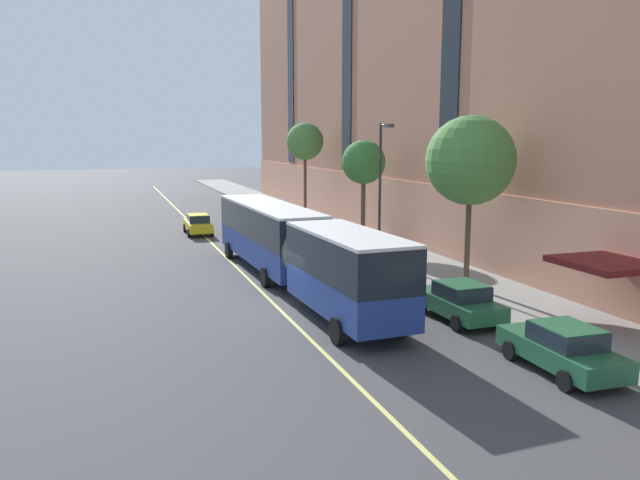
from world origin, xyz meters
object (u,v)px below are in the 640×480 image
object	(u,v)px
city_bus	(293,244)
street_lamp	(381,179)
parked_car_white_0	(356,254)
street_tree_mid_block	(471,161)
parked_car_red_1	(295,226)
street_tree_far_downtown	(305,142)
fire_hydrant	(314,227)
taxi_cab	(198,224)
parked_car_green_5	(268,214)
parked_car_green_4	(459,301)
street_tree_far_uptown	(364,163)
parked_car_green_3	(562,348)

from	to	relation	value
city_bus	street_lamp	xyz separation A→B (m)	(6.51, 3.98, 2.78)
parked_car_white_0	street_tree_mid_block	xyz separation A→B (m)	(3.19, -6.30, 5.41)
parked_car_red_1	street_tree_far_downtown	distance (m)	10.33
fire_hydrant	street_tree_far_downtown	bearing A→B (deg)	77.77
parked_car_red_1	city_bus	bearing A→B (deg)	-107.12
city_bus	taxi_cab	distance (m)	18.82
parked_car_green_5	street_tree_far_downtown	distance (m)	6.96
parked_car_green_5	street_lamp	size ratio (longest dim) A/B	0.56
parked_car_red_1	street_tree_far_downtown	size ratio (longest dim) A/B	0.52
parked_car_green_4	street_tree_far_uptown	xyz separation A→B (m)	(3.15, 17.44, 4.83)
parked_car_red_1	taxi_cab	world-z (taller)	same
parked_car_green_5	street_tree_mid_block	size ratio (longest dim) A/B	0.54
street_tree_mid_block	fire_hydrant	xyz separation A→B (m)	(-1.48, 19.07, -5.70)
parked_car_white_0	street_tree_far_uptown	xyz separation A→B (m)	(3.19, 6.64, 4.83)
parked_car_green_5	parked_car_green_3	bearing A→B (deg)	-89.78
parked_car_red_1	street_tree_mid_block	size ratio (longest dim) A/B	0.54
parked_car_white_0	parked_car_green_5	size ratio (longest dim) A/B	1.05
street_tree_mid_block	street_tree_far_uptown	world-z (taller)	street_tree_mid_block
parked_car_green_4	street_tree_far_downtown	distance (m)	31.16
city_bus	street_tree_mid_block	world-z (taller)	street_tree_mid_block
parked_car_red_1	taxi_cab	bearing A→B (deg)	152.49
taxi_cab	fire_hydrant	xyz separation A→B (m)	(8.41, -2.63, -0.29)
street_tree_mid_block	street_tree_far_uptown	distance (m)	12.96
parked_car_white_0	street_tree_far_uptown	world-z (taller)	street_tree_far_uptown
taxi_cab	street_tree_far_downtown	xyz separation A→B (m)	(9.89, 4.18, 6.14)
street_tree_far_uptown	fire_hydrant	distance (m)	8.12
parked_car_red_1	taxi_cab	xyz separation A→B (m)	(-6.68, 3.48, 0.00)
street_lamp	fire_hydrant	xyz separation A→B (m)	(-0.10, 12.05, -4.43)
parked_car_green_3	street_tree_mid_block	size ratio (longest dim) A/B	0.55
city_bus	taxi_cab	bearing A→B (deg)	96.12
city_bus	fire_hydrant	distance (m)	17.34
street_tree_mid_block	street_tree_far_downtown	bearing A→B (deg)	90.00
parked_car_white_0	parked_car_green_3	xyz separation A→B (m)	(0.07, -16.82, -0.00)
taxi_cab	street_tree_far_uptown	distance (m)	14.07
city_bus	street_tree_far_uptown	xyz separation A→B (m)	(7.88, 9.90, 3.47)
parked_car_red_1	street_tree_far_uptown	bearing A→B (deg)	-58.75
parked_car_green_5	street_tree_far_uptown	world-z (taller)	street_tree_far_uptown
taxi_cab	street_tree_mid_block	xyz separation A→B (m)	(9.89, -21.71, 5.41)
taxi_cab	street_tree_far_downtown	distance (m)	12.36
parked_car_green_4	street_tree_far_downtown	world-z (taller)	street_tree_far_downtown
parked_car_red_1	parked_car_green_3	bearing A→B (deg)	-89.83
parked_car_white_0	street_tree_mid_block	bearing A→B (deg)	-63.15
city_bus	parked_car_green_5	distance (m)	23.71
parked_car_green_5	taxi_cab	xyz separation A→B (m)	(-6.62, -4.55, -0.00)
street_tree_mid_block	street_lamp	world-z (taller)	street_tree_mid_block
city_bus	parked_car_green_5	bearing A→B (deg)	78.75
parked_car_green_3	street_tree_mid_block	world-z (taller)	street_tree_mid_block
parked_car_green_3	parked_car_green_5	world-z (taller)	same
city_bus	fire_hydrant	xyz separation A→B (m)	(6.41, 16.03, -1.65)
city_bus	parked_car_green_3	xyz separation A→B (m)	(4.76, -13.56, -1.36)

